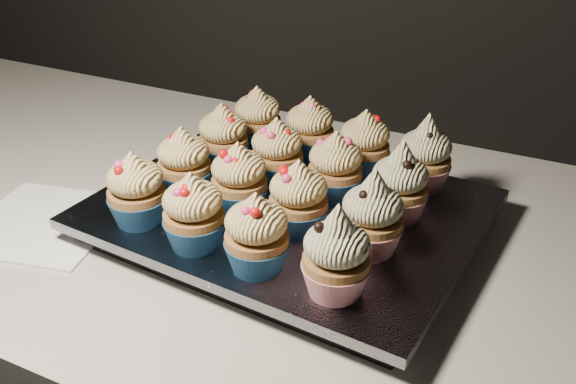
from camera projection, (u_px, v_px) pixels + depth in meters
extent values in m
cube|color=beige|center=(232.00, 218.00, 0.81)|extent=(2.44, 0.64, 0.04)
cube|color=white|center=(45.00, 223.00, 0.75)|extent=(0.19, 0.19, 0.00)
cube|color=black|center=(288.00, 221.00, 0.74)|extent=(0.41, 0.32, 0.02)
cube|color=silver|center=(288.00, 209.00, 0.73)|extent=(0.44, 0.36, 0.01)
cone|color=navy|center=(139.00, 209.00, 0.69)|extent=(0.06, 0.06, 0.03)
ellipsoid|color=#F6CE7C|center=(134.00, 178.00, 0.67)|extent=(0.06, 0.06, 0.04)
cone|color=#F6CE7C|center=(132.00, 159.00, 0.66)|extent=(0.03, 0.03, 0.02)
cone|color=navy|center=(195.00, 233.00, 0.65)|extent=(0.06, 0.06, 0.03)
ellipsoid|color=#F6CE7C|center=(192.00, 200.00, 0.63)|extent=(0.06, 0.06, 0.04)
cone|color=#F6CE7C|center=(191.00, 180.00, 0.62)|extent=(0.03, 0.03, 0.02)
cone|color=navy|center=(257.00, 255.00, 0.62)|extent=(0.06, 0.06, 0.03)
ellipsoid|color=#F6CE7C|center=(256.00, 222.00, 0.60)|extent=(0.06, 0.06, 0.04)
cone|color=#F6CE7C|center=(256.00, 200.00, 0.59)|extent=(0.03, 0.03, 0.02)
cone|color=red|center=(335.00, 279.00, 0.58)|extent=(0.06, 0.06, 0.03)
ellipsoid|color=beige|center=(337.00, 244.00, 0.57)|extent=(0.06, 0.06, 0.04)
cone|color=beige|center=(338.00, 217.00, 0.55)|extent=(0.03, 0.03, 0.03)
cone|color=navy|center=(186.00, 181.00, 0.75)|extent=(0.06, 0.06, 0.03)
ellipsoid|color=#F6CE7C|center=(183.00, 152.00, 0.73)|extent=(0.06, 0.06, 0.04)
cone|color=#F6CE7C|center=(181.00, 133.00, 0.72)|extent=(0.03, 0.03, 0.02)
cone|color=navy|center=(240.00, 199.00, 0.71)|extent=(0.06, 0.06, 0.03)
ellipsoid|color=#F6CE7C|center=(239.00, 168.00, 0.69)|extent=(0.06, 0.06, 0.04)
cone|color=#F6CE7C|center=(238.00, 149.00, 0.68)|extent=(0.03, 0.03, 0.02)
cone|color=navy|center=(298.00, 219.00, 0.67)|extent=(0.06, 0.06, 0.03)
ellipsoid|color=#F6CE7C|center=(299.00, 187.00, 0.66)|extent=(0.06, 0.06, 0.04)
cone|color=#F6CE7C|center=(299.00, 167.00, 0.64)|extent=(0.03, 0.03, 0.02)
cone|color=red|center=(370.00, 238.00, 0.64)|extent=(0.06, 0.06, 0.03)
ellipsoid|color=beige|center=(373.00, 205.00, 0.62)|extent=(0.06, 0.06, 0.04)
cone|color=beige|center=(375.00, 180.00, 0.61)|extent=(0.03, 0.03, 0.03)
cone|color=navy|center=(224.00, 155.00, 0.81)|extent=(0.06, 0.06, 0.03)
ellipsoid|color=#F6CE7C|center=(223.00, 127.00, 0.79)|extent=(0.06, 0.06, 0.04)
cone|color=#F6CE7C|center=(222.00, 110.00, 0.78)|extent=(0.03, 0.03, 0.02)
cone|color=navy|center=(277.00, 171.00, 0.77)|extent=(0.06, 0.06, 0.03)
ellipsoid|color=#F6CE7C|center=(277.00, 142.00, 0.75)|extent=(0.06, 0.06, 0.04)
cone|color=#F6CE7C|center=(277.00, 124.00, 0.74)|extent=(0.03, 0.03, 0.02)
cone|color=navy|center=(334.00, 186.00, 0.74)|extent=(0.06, 0.06, 0.03)
ellipsoid|color=#F6CE7C|center=(336.00, 157.00, 0.72)|extent=(0.06, 0.06, 0.04)
cone|color=#F6CE7C|center=(336.00, 138.00, 0.71)|extent=(0.03, 0.03, 0.02)
cone|color=red|center=(398.00, 205.00, 0.70)|extent=(0.06, 0.06, 0.03)
ellipsoid|color=beige|center=(401.00, 175.00, 0.68)|extent=(0.06, 0.06, 0.04)
cone|color=beige|center=(403.00, 151.00, 0.67)|extent=(0.03, 0.03, 0.03)
cone|color=navy|center=(258.00, 135.00, 0.86)|extent=(0.06, 0.06, 0.03)
ellipsoid|color=#F6CE7C|center=(257.00, 109.00, 0.84)|extent=(0.06, 0.06, 0.04)
cone|color=#F6CE7C|center=(257.00, 92.00, 0.83)|extent=(0.03, 0.03, 0.02)
cone|color=navy|center=(309.00, 146.00, 0.83)|extent=(0.06, 0.06, 0.03)
ellipsoid|color=#F6CE7C|center=(310.00, 119.00, 0.81)|extent=(0.06, 0.06, 0.04)
cone|color=#F6CE7C|center=(310.00, 102.00, 0.80)|extent=(0.03, 0.03, 0.02)
cone|color=navy|center=(363.00, 162.00, 0.79)|extent=(0.06, 0.06, 0.03)
ellipsoid|color=#F6CE7C|center=(365.00, 134.00, 0.77)|extent=(0.06, 0.06, 0.04)
cone|color=#F6CE7C|center=(366.00, 116.00, 0.76)|extent=(0.03, 0.03, 0.02)
cone|color=red|center=(423.00, 175.00, 0.76)|extent=(0.06, 0.06, 0.03)
ellipsoid|color=beige|center=(426.00, 146.00, 0.74)|extent=(0.06, 0.06, 0.04)
cone|color=beige|center=(429.00, 124.00, 0.73)|extent=(0.03, 0.03, 0.03)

